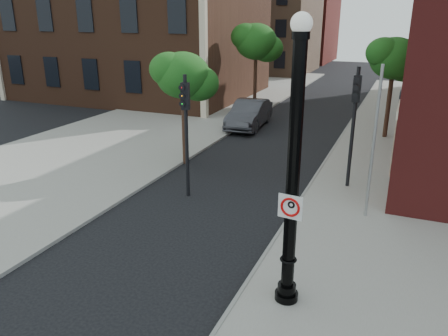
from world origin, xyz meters
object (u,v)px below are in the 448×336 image
at_px(lamppost, 292,185).
at_px(traffic_signal_right, 355,109).
at_px(traffic_signal_left, 186,117).
at_px(no_parking_sign, 290,207).
at_px(parked_car, 249,114).

xyz_separation_m(lamppost, traffic_signal_right, (0.29, 8.05, 0.17)).
relative_size(traffic_signal_left, traffic_signal_right, 0.96).
bearing_deg(lamppost, traffic_signal_left, 136.40).
xyz_separation_m(no_parking_sign, traffic_signal_left, (-5.22, 5.12, 0.49)).
distance_m(no_parking_sign, traffic_signal_right, 8.25).
xyz_separation_m(lamppost, parked_car, (-6.73, 16.06, -2.21)).
relative_size(lamppost, no_parking_sign, 11.84).
bearing_deg(parked_car, lamppost, -71.14).
bearing_deg(parked_car, traffic_signal_left, -86.05).
bearing_deg(lamppost, traffic_signal_right, 87.97).
bearing_deg(traffic_signal_right, no_parking_sign, -96.81).
bearing_deg(traffic_signal_right, lamppost, -96.98).
bearing_deg(parked_car, no_parking_sign, -71.30).
xyz_separation_m(no_parking_sign, parked_car, (-6.75, 16.23, -1.76)).
bearing_deg(traffic_signal_left, lamppost, -57.84).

